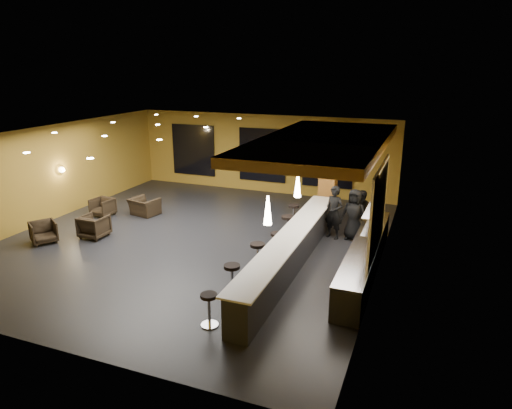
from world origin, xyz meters
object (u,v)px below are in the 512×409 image
(armchair_d, at_px, (144,207))
(bar_stool_5, at_px, (294,213))
(prep_counter, at_px, (365,258))
(pendant_2, at_px, (319,167))
(staff_a, at_px, (334,212))
(armchair_b, at_px, (94,226))
(bar_counter, at_px, (291,252))
(armchair_c, at_px, (103,207))
(pendant_1, at_px, (298,185))
(bar_stool_2, at_px, (257,254))
(staff_b, at_px, (363,212))
(pendant_0, at_px, (268,210))
(bar_stool_0, at_px, (209,305))
(column, at_px, (328,174))
(bar_stool_4, at_px, (287,225))
(bar_stool_1, at_px, (232,276))
(armchair_a, at_px, (43,232))
(staff_c, at_px, (354,214))
(bar_stool_3, at_px, (276,241))

(armchair_d, bearing_deg, bar_stool_5, -160.53)
(prep_counter, relative_size, pendant_2, 8.57)
(staff_a, bearing_deg, bar_stool_5, 179.54)
(armchair_b, bearing_deg, bar_counter, 179.96)
(prep_counter, xyz_separation_m, pendant_2, (-2.00, 2.50, 1.92))
(armchair_b, xyz_separation_m, armchair_c, (-1.25, 1.97, -0.04))
(pendant_1, distance_m, armchair_c, 8.53)
(prep_counter, xyz_separation_m, bar_stool_2, (-2.81, -1.06, 0.11))
(prep_counter, bearing_deg, staff_b, 99.89)
(pendant_1, xyz_separation_m, bar_stool_2, (-0.81, -1.06, -1.81))
(pendant_0, height_order, armchair_c, pendant_0)
(staff_a, xyz_separation_m, bar_stool_0, (-1.44, -6.36, -0.40))
(column, height_order, staff_b, column)
(bar_stool_4, height_order, bar_stool_5, bar_stool_4)
(armchair_d, distance_m, bar_stool_1, 7.50)
(prep_counter, relative_size, bar_stool_0, 7.66)
(column, distance_m, pendant_2, 1.71)
(armchair_c, height_order, armchair_d, armchair_c)
(armchair_d, relative_size, bar_stool_4, 1.20)
(armchair_b, distance_m, armchair_c, 2.33)
(staff_b, bearing_deg, bar_stool_0, -116.92)
(bar_stool_1, bearing_deg, bar_stool_0, -86.70)
(column, height_order, bar_stool_2, column)
(bar_counter, distance_m, pendant_1, 1.92)
(armchair_a, bearing_deg, armchair_b, -16.81)
(staff_b, distance_m, armchair_a, 10.67)
(armchair_b, height_order, armchair_c, armchair_b)
(armchair_d, height_order, bar_stool_4, bar_stool_4)
(prep_counter, relative_size, column, 1.71)
(bar_stool_2, bearing_deg, bar_stool_5, 91.98)
(column, height_order, bar_stool_0, column)
(armchair_b, bearing_deg, armchair_a, 39.15)
(armchair_c, bearing_deg, staff_a, 11.34)
(staff_b, relative_size, armchair_a, 1.94)
(armchair_b, bearing_deg, pendant_0, 163.81)
(bar_stool_2, bearing_deg, bar_stool_0, -90.06)
(bar_counter, distance_m, bar_stool_1, 2.29)
(bar_stool_2, bearing_deg, bar_stool_1, -93.17)
(bar_stool_0, distance_m, bar_stool_5, 6.98)
(staff_a, distance_m, staff_b, 1.17)
(pendant_2, bearing_deg, prep_counter, -51.34)
(pendant_2, height_order, armchair_d, pendant_2)
(pendant_1, height_order, pendant_2, same)
(bar_stool_5, bearing_deg, staff_c, -12.31)
(staff_a, bearing_deg, armchair_a, -135.31)
(column, relative_size, bar_stool_3, 4.76)
(armchair_c, height_order, bar_stool_0, bar_stool_0)
(bar_stool_0, bearing_deg, pendant_0, 62.30)
(armchair_b, distance_m, bar_stool_0, 7.05)
(armchair_b, relative_size, armchair_c, 1.11)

